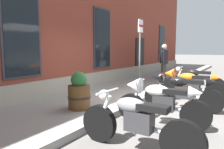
# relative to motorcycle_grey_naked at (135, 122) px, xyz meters

# --- Properties ---
(ground_plane) EXTENTS (140.00, 140.00, 0.00)m
(ground_plane) POSITION_rel_motorcycle_grey_naked_xyz_m (2.72, 1.12, -0.48)
(ground_plane) COLOR #565451
(sidewalk) EXTENTS (33.39, 2.69, 0.16)m
(sidewalk) POSITION_rel_motorcycle_grey_naked_xyz_m (2.72, 2.46, -0.40)
(sidewalk) COLOR gray
(sidewalk) RESTS_ON ground_plane
(motorcycle_grey_naked) EXTENTS (0.62, 2.11, 0.94)m
(motorcycle_grey_naked) POSITION_rel_motorcycle_grey_naked_xyz_m (0.00, 0.00, 0.00)
(motorcycle_grey_naked) COLOR black
(motorcycle_grey_naked) RESTS_ON ground_plane
(motorcycle_white_sport) EXTENTS (0.62, 2.03, 1.00)m
(motorcycle_white_sport) POSITION_rel_motorcycle_grey_naked_xyz_m (1.39, 0.12, 0.07)
(motorcycle_white_sport) COLOR black
(motorcycle_white_sport) RESTS_ON ground_plane
(motorcycle_black_sport) EXTENTS (0.62, 2.07, 1.02)m
(motorcycle_black_sport) POSITION_rel_motorcycle_grey_naked_xyz_m (2.81, 0.03, 0.08)
(motorcycle_black_sport) COLOR black
(motorcycle_black_sport) RESTS_ON ground_plane
(motorcycle_orange_sport) EXTENTS (0.62, 2.15, 1.03)m
(motorcycle_orange_sport) POSITION_rel_motorcycle_grey_naked_xyz_m (3.92, 0.02, 0.08)
(motorcycle_orange_sport) COLOR black
(motorcycle_orange_sport) RESTS_ON ground_plane
(motorcycle_black_naked) EXTENTS (0.62, 2.09, 0.97)m
(motorcycle_black_naked) POSITION_rel_motorcycle_grey_naked_xyz_m (5.37, 0.10, 0.01)
(motorcycle_black_naked) COLOR black
(motorcycle_black_naked) RESTS_ON ground_plane
(pedestrian_dark_jacket) EXTENTS (0.66, 0.28, 1.73)m
(pedestrian_dark_jacket) POSITION_rel_motorcycle_grey_naked_xyz_m (7.00, 1.81, 0.66)
(pedestrian_dark_jacket) COLOR #38332D
(pedestrian_dark_jacket) RESTS_ON sidewalk
(pedestrian_striped_shirt) EXTENTS (0.56, 0.48, 1.75)m
(pedestrian_striped_shirt) POSITION_rel_motorcycle_grey_naked_xyz_m (7.77, 2.04, 0.67)
(pedestrian_striped_shirt) COLOR #1E1E4C
(pedestrian_striped_shirt) RESTS_ON sidewalk
(parking_sign) EXTENTS (0.36, 0.07, 2.56)m
(parking_sign) POSITION_rel_motorcycle_grey_naked_xyz_m (4.18, 1.80, 1.33)
(parking_sign) COLOR #4C4C51
(parking_sign) RESTS_ON sidewalk
(barrel_planter) EXTENTS (0.58, 0.58, 0.93)m
(barrel_planter) POSITION_rel_motorcycle_grey_naked_xyz_m (1.03, 2.02, 0.09)
(barrel_planter) COLOR brown
(barrel_planter) RESTS_ON sidewalk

